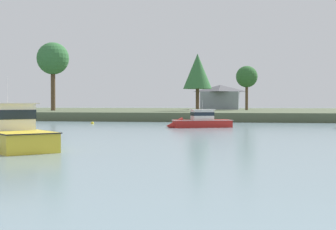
{
  "coord_description": "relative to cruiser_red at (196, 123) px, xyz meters",
  "views": [
    {
      "loc": [
        -4.11,
        -7.12,
        2.64
      ],
      "look_at": [
        -8.68,
        19.93,
        1.94
      ],
      "focal_mm": 52.57,
      "sensor_mm": 36.0,
      "label": 1
    }
  ],
  "objects": [
    {
      "name": "far_shore_bank",
      "position": [
        9.8,
        42.66,
        0.19
      ],
      "size": [
        218.53,
        57.65,
        1.25
      ],
      "primitive_type": "cube",
      "color": "#4C563D",
      "rests_on": "ground"
    },
    {
      "name": "mooring_buoy_yellow",
      "position": [
        -13.59,
        6.46,
        -0.36
      ],
      "size": [
        0.4,
        0.4,
        0.45
      ],
      "color": "yellow",
      "rests_on": "ground"
    },
    {
      "name": "cruiser_yellow",
      "position": [
        -8.75,
        -24.57,
        0.16
      ],
      "size": [
        8.85,
        9.05,
        5.18
      ],
      "color": "gold",
      "rests_on": "ground"
    },
    {
      "name": "shore_tree_inland_c",
      "position": [
        -2.96,
        28.49,
        7.27
      ],
      "size": [
        4.7,
        4.7,
        9.39
      ],
      "color": "brown",
      "rests_on": "far_shore_bank"
    },
    {
      "name": "shore_tree_left",
      "position": [
        -28.05,
        28.76,
        9.67
      ],
      "size": [
        5.53,
        5.53,
        11.76
      ],
      "color": "brown",
      "rests_on": "far_shore_bank"
    },
    {
      "name": "cottage_behind_trees",
      "position": [
        -0.46,
        49.15,
        3.38
      ],
      "size": [
        8.09,
        9.09,
        4.97
      ],
      "color": "gray",
      "rests_on": "far_shore_bank"
    },
    {
      "name": "cruiser_red",
      "position": [
        0.0,
        0.0,
        0.0
      ],
      "size": [
        7.25,
        4.26,
        3.62
      ],
      "color": "#B2231E",
      "rests_on": "ground"
    },
    {
      "name": "shore_tree_left_mid",
      "position": [
        4.91,
        39.47,
        6.85
      ],
      "size": [
        3.94,
        3.94,
        8.09
      ],
      "color": "brown",
      "rests_on": "far_shore_bank"
    }
  ]
}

